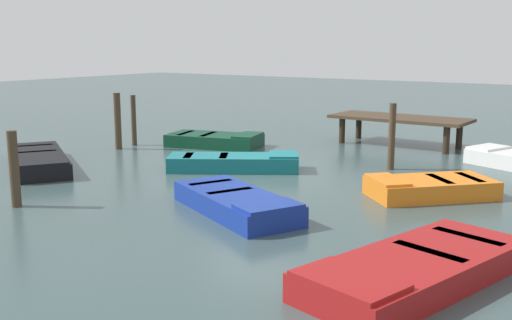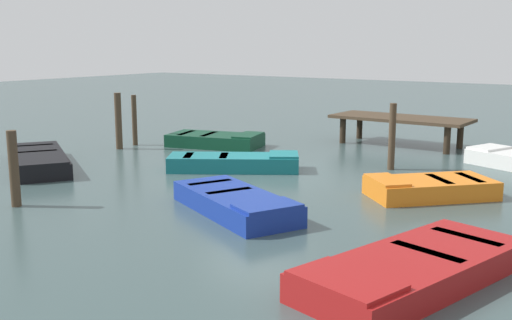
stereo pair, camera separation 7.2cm
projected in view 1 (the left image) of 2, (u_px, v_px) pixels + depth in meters
ground_plane at (256, 173)px, 15.76m from camera, size 80.00×80.00×0.00m
dock_segment at (400, 120)px, 19.89m from camera, size 4.47×1.94×0.95m
rowboat_blue at (236, 202)px, 12.04m from camera, size 3.43×2.54×0.46m
rowboat_dark_green at (215, 140)px, 19.82m from camera, size 3.23×2.14×0.46m
rowboat_black at (38, 160)px, 16.40m from camera, size 4.08×3.27×0.46m
rowboat_teal at (235, 162)px, 16.09m from camera, size 3.47×2.75×0.46m
rowboat_orange at (430, 187)px, 13.30m from camera, size 2.80×2.83×0.46m
rowboat_red at (416, 268)px, 8.51m from camera, size 2.43×4.04×0.46m
mooring_piling_center at (14, 169)px, 12.40m from camera, size 0.20×0.20×1.58m
mooring_piling_near_right at (118, 121)px, 19.22m from camera, size 0.21×0.21×1.78m
mooring_piling_near_left at (392, 137)px, 16.09m from camera, size 0.18×0.18×1.77m
mooring_piling_mid_right at (134, 120)px, 19.96m from camera, size 0.16×0.16×1.65m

